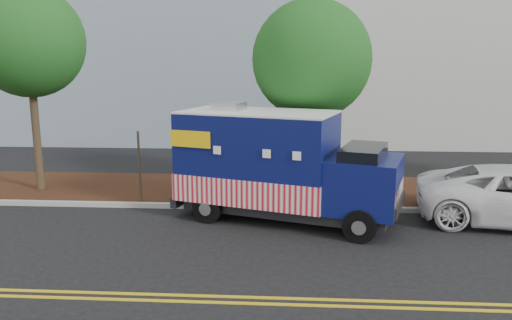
{
  "coord_description": "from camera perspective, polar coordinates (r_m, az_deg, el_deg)",
  "views": [
    {
      "loc": [
        0.72,
        -13.43,
        4.54
      ],
      "look_at": [
        -0.18,
        0.6,
        1.73
      ],
      "focal_mm": 35.0,
      "sensor_mm": 36.0,
      "label": 1
    }
  ],
  "objects": [
    {
      "name": "ground",
      "position": [
        14.19,
        0.56,
        -7.34
      ],
      "size": [
        120.0,
        120.0,
        0.0
      ],
      "primitive_type": "plane",
      "color": "black",
      "rests_on": "ground"
    },
    {
      "name": "tree_b",
      "position": [
        16.57,
        6.38,
        11.32
      ],
      "size": [
        3.88,
        3.88,
        6.51
      ],
      "color": "#38281C",
      "rests_on": "ground"
    },
    {
      "name": "curb",
      "position": [
        15.5,
        0.84,
        -5.43
      ],
      "size": [
        120.0,
        0.18,
        0.15
      ],
      "primitive_type": "cube",
      "color": "#9E9E99",
      "rests_on": "ground"
    },
    {
      "name": "centerline_near",
      "position": [
        10.08,
        -0.86,
        -15.41
      ],
      "size": [
        120.0,
        0.1,
        0.01
      ],
      "primitive_type": "cube",
      "color": "gold",
      "rests_on": "ground"
    },
    {
      "name": "sign_post",
      "position": [
        16.02,
        -13.17,
        -1.02
      ],
      "size": [
        0.06,
        0.06,
        2.4
      ],
      "primitive_type": "cube",
      "color": "#473828",
      "rests_on": "ground"
    },
    {
      "name": "centerline_far",
      "position": [
        9.86,
        -0.98,
        -16.07
      ],
      "size": [
        120.0,
        0.1,
        0.01
      ],
      "primitive_type": "cube",
      "color": "gold",
      "rests_on": "ground"
    },
    {
      "name": "mulch_strip",
      "position": [
        17.52,
        1.18,
        -3.45
      ],
      "size": [
        120.0,
        4.0,
        0.15
      ],
      "primitive_type": "cube",
      "color": "black",
      "rests_on": "ground"
    },
    {
      "name": "tree_a",
      "position": [
        18.41,
        -24.58,
        12.16
      ],
      "size": [
        3.67,
        3.67,
        6.98
      ],
      "color": "#38281C",
      "rests_on": "ground"
    },
    {
      "name": "food_truck",
      "position": [
        14.3,
        2.32,
        -0.91
      ],
      "size": [
        6.72,
        4.12,
        3.34
      ],
      "rotation": [
        0.0,
        0.0,
        -0.31
      ],
      "color": "black",
      "rests_on": "ground"
    }
  ]
}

